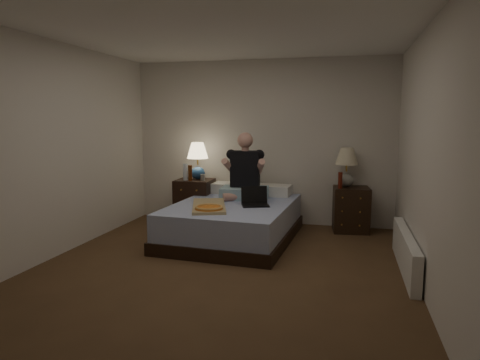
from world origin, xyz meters
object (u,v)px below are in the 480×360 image
(nightstand_right, at_px, (351,209))
(person, at_px, (245,166))
(bed, at_px, (233,221))
(beer_bottle_right, at_px, (340,180))
(soda_can, at_px, (203,178))
(pizza_box, at_px, (209,208))
(lamp_left, at_px, (198,161))
(lamp_right, at_px, (346,167))
(nightstand_left, at_px, (195,202))
(beer_bottle_left, at_px, (190,173))
(water_bottle, at_px, (185,172))
(laptop, at_px, (255,197))
(radiator, at_px, (406,252))

(nightstand_right, relative_size, person, 0.69)
(bed, height_order, nightstand_right, nightstand_right)
(nightstand_right, bearing_deg, beer_bottle_right, -147.33)
(nightstand_right, xyz_separation_m, soda_can, (-2.15, -0.26, 0.42))
(pizza_box, bearing_deg, nightstand_right, 20.94)
(nightstand_right, bearing_deg, pizza_box, -146.57)
(nightstand_right, distance_m, person, 1.66)
(bed, relative_size, lamp_left, 3.51)
(lamp_left, bearing_deg, lamp_right, 3.81)
(bed, relative_size, lamp_right, 3.51)
(nightstand_left, height_order, beer_bottle_left, beer_bottle_left)
(nightstand_left, bearing_deg, beer_bottle_right, 0.43)
(nightstand_left, distance_m, lamp_left, 0.63)
(person, height_order, pizza_box, person)
(lamp_right, bearing_deg, soda_can, -171.32)
(soda_can, bearing_deg, beer_bottle_left, -179.34)
(lamp_right, bearing_deg, beer_bottle_left, -172.00)
(beer_bottle_left, xyz_separation_m, beer_bottle_right, (2.18, 0.13, -0.05))
(nightstand_right, bearing_deg, soda_can, -179.22)
(lamp_left, relative_size, water_bottle, 2.24)
(lamp_right, xyz_separation_m, soda_can, (-2.07, -0.32, -0.18))
(nightstand_right, height_order, soda_can, soda_can)
(beer_bottle_left, bearing_deg, bed, -34.29)
(lamp_left, xyz_separation_m, laptop, (1.08, -0.83, -0.36))
(water_bottle, height_order, person, person)
(beer_bottle_left, bearing_deg, lamp_left, 70.42)
(nightstand_left, xyz_separation_m, soda_can, (0.17, -0.10, 0.40))
(water_bottle, distance_m, pizza_box, 1.39)
(soda_can, xyz_separation_m, laptop, (0.94, -0.66, -0.13))
(soda_can, xyz_separation_m, beer_bottle_left, (-0.20, -0.00, 0.06))
(laptop, height_order, pizza_box, laptop)
(beer_bottle_right, bearing_deg, radiator, -62.48)
(lamp_left, bearing_deg, soda_can, -51.29)
(soda_can, bearing_deg, person, -14.73)
(bed, height_order, laptop, laptop)
(nightstand_left, bearing_deg, soda_can, -32.20)
(soda_can, height_order, laptop, soda_can)
(laptop, bearing_deg, radiator, -38.39)
(soda_can, relative_size, beer_bottle_left, 0.43)
(water_bottle, distance_m, beer_bottle_right, 2.27)
(beer_bottle_left, bearing_deg, nightstand_left, 75.06)
(beer_bottle_right, xyz_separation_m, laptop, (-1.05, -0.79, -0.14))
(soda_can, distance_m, radiator, 3.04)
(bed, bearing_deg, radiator, -14.84)
(person, bearing_deg, bed, -105.16)
(soda_can, relative_size, pizza_box, 0.13)
(nightstand_right, height_order, beer_bottle_left, beer_bottle_left)
(pizza_box, bearing_deg, soda_can, 93.82)
(lamp_left, bearing_deg, radiator, -26.57)
(beer_bottle_left, distance_m, person, 0.91)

